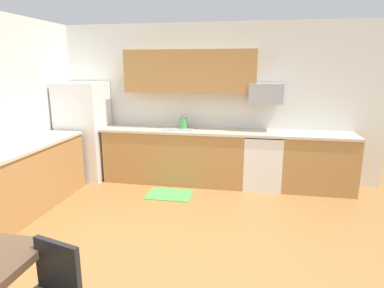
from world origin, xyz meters
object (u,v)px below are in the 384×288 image
object	(u,v)px
refrigerator	(84,131)
microwave	(266,93)
kettle	(183,124)
oven_range	(262,161)

from	to	relation	value
refrigerator	microwave	distance (m)	3.22
kettle	refrigerator	bearing A→B (deg)	-175.82
refrigerator	oven_range	xyz separation A→B (m)	(3.13, 0.08, -0.40)
microwave	kettle	distance (m)	1.46
oven_range	kettle	size ratio (longest dim) A/B	4.55
kettle	oven_range	bearing A→B (deg)	-2.12
oven_range	kettle	xyz separation A→B (m)	(-1.35, 0.05, 0.56)
oven_range	kettle	world-z (taller)	kettle
microwave	oven_range	bearing A→B (deg)	-90.00
oven_range	microwave	world-z (taller)	microwave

